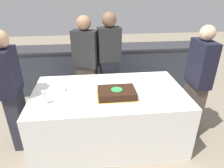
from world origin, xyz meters
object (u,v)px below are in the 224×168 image
Objects in this scene: cake at (117,93)px; person_cutting_cake at (109,62)px; person_standing_back at (86,65)px; plate_stack at (57,89)px; person_seated_left at (12,91)px; person_seated_right at (197,83)px; wine_glass at (44,95)px.

person_cutting_cake is at bearing 90.00° from cake.
person_cutting_cake is at bearing -159.25° from person_standing_back.
person_seated_left is at bearing -169.84° from plate_stack.
person_seated_left is (-1.31, 0.15, 0.02)m from cake.
plate_stack is at bearing 81.82° from person_standing_back.
person_cutting_cake is 1.05× the size of person_seated_right.
person_standing_back is at bearing 61.07° from plate_stack.
plate_stack is 0.14× the size of person_seated_left.
person_seated_right reaches higher than plate_stack.
cake is 0.87m from wine_glass.
wine_glass is 2.02m from person_seated_right.
cake is 1.32m from person_seated_left.
cake is at bearing -17.87° from plate_stack.
wine_glass is 1.35m from person_cutting_cake.
person_seated_left reaches higher than cake.
cake is 0.81m from plate_stack.
person_seated_left is (-1.31, -0.79, -0.05)m from person_cutting_cake.
plate_stack is 0.80m from person_standing_back.
person_standing_back is at bearing -49.56° from person_seated_left.
person_cutting_cake reaches higher than wine_glass.
person_seated_left is 1.00× the size of person_seated_right.
cake reaches higher than plate_stack.
wine_glass is at bearing -174.02° from cake.
plate_stack is at bearing 162.13° from cake.
plate_stack is 1.04m from person_cutting_cake.
plate_stack is (-0.77, 0.25, -0.03)m from cake.
person_seated_left is at bearing 61.19° from person_standing_back.
person_standing_back reaches higher than person_seated_left.
person_cutting_cake is at bearing 50.12° from wine_glass.
wine_glass is 0.10× the size of person_cutting_cake.
plate_stack is 1.35× the size of wine_glass.
person_cutting_cake is 1.03× the size of person_standing_back.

